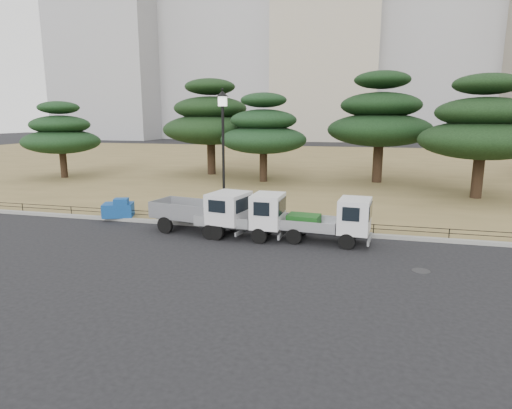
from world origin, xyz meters
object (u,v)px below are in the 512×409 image
(truck_kei_front, at_px, (247,216))
(street_lamp, at_px, (223,135))
(truck_large, at_px, (206,210))
(truck_kei_rear, at_px, (332,220))
(tarp_pile, at_px, (119,209))

(truck_kei_front, distance_m, street_lamp, 3.98)
(truck_large, bearing_deg, street_lamp, 84.86)
(truck_large, bearing_deg, truck_kei_front, 3.49)
(truck_large, bearing_deg, truck_kei_rear, 9.10)
(tarp_pile, bearing_deg, truck_kei_front, -12.45)
(truck_kei_rear, height_order, tarp_pile, truck_kei_rear)
(street_lamp, bearing_deg, tarp_pile, -179.42)
(truck_large, xyz_separation_m, street_lamp, (0.39, 1.38, 3.18))
(truck_kei_front, height_order, truck_kei_rear, truck_kei_front)
(truck_kei_rear, bearing_deg, truck_kei_front, -173.38)
(truck_kei_rear, bearing_deg, tarp_pile, 177.08)
(truck_large, relative_size, street_lamp, 0.76)
(truck_kei_front, bearing_deg, tarp_pile, 169.04)
(truck_kei_rear, bearing_deg, truck_large, -176.53)
(truck_kei_front, distance_m, truck_kei_rear, 3.52)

